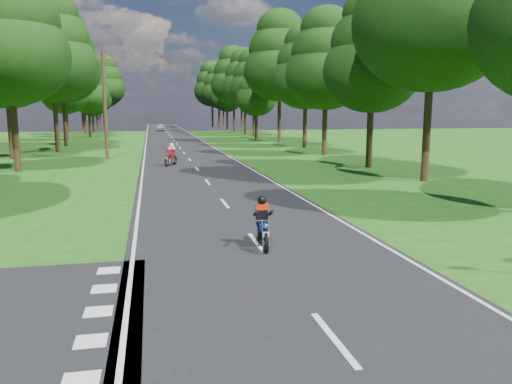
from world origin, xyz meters
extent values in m
plane|color=#1A4F12|center=(0.00, 0.00, 0.00)|extent=(160.00, 160.00, 0.00)
cube|color=black|center=(0.00, 50.00, 0.01)|extent=(7.00, 140.00, 0.02)
cube|color=silver|center=(0.00, -4.00, 0.02)|extent=(0.12, 2.00, 0.01)
cube|color=silver|center=(0.00, 2.00, 0.02)|extent=(0.12, 2.00, 0.01)
cube|color=silver|center=(0.00, 8.00, 0.02)|extent=(0.12, 2.00, 0.01)
cube|color=silver|center=(0.00, 14.00, 0.02)|extent=(0.12, 2.00, 0.01)
cube|color=silver|center=(0.00, 20.00, 0.02)|extent=(0.12, 2.00, 0.01)
cube|color=silver|center=(0.00, 26.00, 0.02)|extent=(0.12, 2.00, 0.01)
cube|color=silver|center=(0.00, 32.00, 0.02)|extent=(0.12, 2.00, 0.01)
cube|color=silver|center=(0.00, 38.00, 0.02)|extent=(0.12, 2.00, 0.01)
cube|color=silver|center=(0.00, 44.00, 0.02)|extent=(0.12, 2.00, 0.01)
cube|color=silver|center=(0.00, 50.00, 0.02)|extent=(0.12, 2.00, 0.01)
cube|color=silver|center=(0.00, 56.00, 0.02)|extent=(0.12, 2.00, 0.01)
cube|color=silver|center=(0.00, 62.00, 0.02)|extent=(0.12, 2.00, 0.01)
cube|color=silver|center=(0.00, 68.00, 0.02)|extent=(0.12, 2.00, 0.01)
cube|color=silver|center=(0.00, 74.00, 0.02)|extent=(0.12, 2.00, 0.01)
cube|color=silver|center=(0.00, 80.00, 0.02)|extent=(0.12, 2.00, 0.01)
cube|color=silver|center=(0.00, 86.00, 0.02)|extent=(0.12, 2.00, 0.01)
cube|color=silver|center=(0.00, 92.00, 0.02)|extent=(0.12, 2.00, 0.01)
cube|color=silver|center=(0.00, 98.00, 0.02)|extent=(0.12, 2.00, 0.01)
cube|color=silver|center=(0.00, 104.00, 0.02)|extent=(0.12, 2.00, 0.01)
cube|color=silver|center=(0.00, 110.00, 0.02)|extent=(0.12, 2.00, 0.01)
cube|color=silver|center=(0.00, 116.00, 0.02)|extent=(0.12, 2.00, 0.01)
cube|color=silver|center=(-3.30, 50.00, 0.02)|extent=(0.10, 140.00, 0.01)
cube|color=silver|center=(3.30, 50.00, 0.02)|extent=(0.10, 140.00, 0.01)
cube|color=silver|center=(-3.80, -4.50, 0.02)|extent=(0.50, 0.50, 0.01)
cube|color=silver|center=(-3.80, -3.30, 0.02)|extent=(0.50, 0.50, 0.01)
cube|color=silver|center=(-3.80, -2.10, 0.02)|extent=(0.50, 0.50, 0.01)
cube|color=silver|center=(-3.80, -0.90, 0.02)|extent=(0.50, 0.50, 0.01)
cube|color=silver|center=(-3.80, 0.30, 0.02)|extent=(0.50, 0.50, 0.01)
cylinder|color=black|center=(-10.57, 20.76, 1.96)|extent=(0.40, 0.40, 3.91)
ellipsoid|color=black|center=(-10.57, 20.76, 6.78)|extent=(6.85, 6.85, 5.82)
ellipsoid|color=black|center=(-10.57, 20.76, 8.68)|extent=(5.87, 5.87, 4.99)
cylinder|color=black|center=(-12.94, 29.18, 1.90)|extent=(0.40, 0.40, 3.79)
ellipsoid|color=black|center=(-12.94, 29.18, 6.57)|extent=(6.64, 6.64, 5.64)
ellipsoid|color=black|center=(-12.94, 29.18, 8.41)|extent=(5.69, 5.69, 4.84)
ellipsoid|color=black|center=(-12.94, 29.18, 10.26)|extent=(4.27, 4.27, 3.63)
cylinder|color=black|center=(-10.82, 35.60, 2.16)|extent=(0.40, 0.40, 4.32)
ellipsoid|color=black|center=(-10.82, 35.60, 7.47)|extent=(7.56, 7.56, 6.42)
ellipsoid|color=black|center=(-10.82, 35.60, 9.58)|extent=(6.48, 6.48, 5.51)
ellipsoid|color=black|center=(-10.82, 35.60, 11.68)|extent=(4.86, 4.86, 4.13)
cylinder|color=black|center=(-11.26, 43.10, 2.20)|extent=(0.40, 0.40, 4.40)
ellipsoid|color=black|center=(-11.26, 43.10, 7.62)|extent=(7.71, 7.71, 6.55)
ellipsoid|color=black|center=(-11.26, 43.10, 9.77)|extent=(6.60, 6.60, 5.61)
ellipsoid|color=black|center=(-11.26, 43.10, 11.92)|extent=(4.95, 4.95, 4.21)
cylinder|color=black|center=(-12.61, 52.78, 1.60)|extent=(0.40, 0.40, 3.20)
ellipsoid|color=black|center=(-12.61, 52.78, 5.54)|extent=(5.60, 5.60, 4.76)
ellipsoid|color=black|center=(-12.61, 52.78, 7.10)|extent=(4.80, 4.80, 4.08)
ellipsoid|color=black|center=(-12.61, 52.78, 8.66)|extent=(3.60, 3.60, 3.06)
cylinder|color=black|center=(-10.75, 60.15, 1.61)|extent=(0.40, 0.40, 3.22)
ellipsoid|color=black|center=(-10.75, 60.15, 5.58)|extent=(5.64, 5.64, 4.79)
ellipsoid|color=black|center=(-10.75, 60.15, 7.15)|extent=(4.83, 4.83, 4.11)
ellipsoid|color=black|center=(-10.75, 60.15, 8.72)|extent=(3.62, 3.62, 3.08)
cylinder|color=black|center=(-12.29, 67.91, 1.80)|extent=(0.40, 0.40, 3.61)
ellipsoid|color=black|center=(-12.29, 67.91, 6.25)|extent=(6.31, 6.31, 5.37)
ellipsoid|color=black|center=(-12.29, 67.91, 8.01)|extent=(5.41, 5.41, 4.60)
ellipsoid|color=black|center=(-12.29, 67.91, 9.76)|extent=(4.06, 4.06, 3.45)
cylinder|color=black|center=(-11.94, 75.74, 1.33)|extent=(0.40, 0.40, 2.67)
ellipsoid|color=black|center=(-11.94, 75.74, 4.62)|extent=(4.67, 4.67, 3.97)
ellipsoid|color=black|center=(-11.94, 75.74, 5.92)|extent=(4.00, 4.00, 3.40)
ellipsoid|color=black|center=(-11.94, 75.74, 7.22)|extent=(3.00, 3.00, 2.55)
cylinder|color=black|center=(-12.18, 84.90, 1.54)|extent=(0.40, 0.40, 3.09)
ellipsoid|color=black|center=(-12.18, 84.90, 5.34)|extent=(5.40, 5.40, 4.59)
ellipsoid|color=black|center=(-12.18, 84.90, 6.85)|extent=(4.63, 4.63, 3.93)
ellipsoid|color=black|center=(-12.18, 84.90, 8.35)|extent=(3.47, 3.47, 2.95)
cylinder|color=black|center=(-11.23, 91.41, 2.24)|extent=(0.40, 0.40, 4.48)
ellipsoid|color=black|center=(-11.23, 91.41, 7.75)|extent=(7.84, 7.84, 6.66)
ellipsoid|color=black|center=(-11.23, 91.41, 9.94)|extent=(6.72, 6.72, 5.71)
ellipsoid|color=black|center=(-11.23, 91.41, 12.12)|extent=(5.04, 5.04, 4.28)
cylinder|color=black|center=(-12.28, 100.39, 2.05)|extent=(0.40, 0.40, 4.09)
ellipsoid|color=black|center=(-12.28, 100.39, 7.09)|extent=(7.16, 7.16, 6.09)
ellipsoid|color=black|center=(-12.28, 100.39, 9.08)|extent=(6.14, 6.14, 5.22)
ellipsoid|color=black|center=(-12.28, 100.39, 11.08)|extent=(4.61, 4.61, 3.92)
cylinder|color=black|center=(11.06, 12.20, 2.28)|extent=(0.40, 0.40, 4.56)
ellipsoid|color=black|center=(11.06, 12.20, 7.89)|extent=(7.98, 7.98, 6.78)
cylinder|color=black|center=(10.92, 18.69, 1.75)|extent=(0.40, 0.40, 3.49)
ellipsoid|color=black|center=(10.92, 18.69, 6.05)|extent=(6.12, 6.12, 5.20)
ellipsoid|color=black|center=(10.92, 18.69, 7.75)|extent=(5.24, 5.24, 4.46)
ellipsoid|color=black|center=(10.92, 18.69, 9.46)|extent=(3.93, 3.93, 3.34)
cylinder|color=black|center=(11.06, 27.58, 1.85)|extent=(0.40, 0.40, 3.69)
ellipsoid|color=black|center=(11.06, 27.58, 6.39)|extent=(6.46, 6.46, 5.49)
ellipsoid|color=black|center=(11.06, 27.58, 8.19)|extent=(5.54, 5.54, 4.71)
ellipsoid|color=black|center=(11.06, 27.58, 9.99)|extent=(4.15, 4.15, 3.53)
cylinder|color=black|center=(12.17, 36.42, 1.87)|extent=(0.40, 0.40, 3.74)
ellipsoid|color=black|center=(12.17, 36.42, 6.48)|extent=(6.55, 6.55, 5.57)
ellipsoid|color=black|center=(12.17, 36.42, 8.31)|extent=(5.62, 5.62, 4.77)
ellipsoid|color=black|center=(12.17, 36.42, 10.13)|extent=(4.21, 4.21, 3.58)
cylinder|color=black|center=(11.72, 44.72, 2.32)|extent=(0.40, 0.40, 4.64)
ellipsoid|color=black|center=(11.72, 44.72, 8.04)|extent=(8.12, 8.12, 6.91)
ellipsoid|color=black|center=(11.72, 44.72, 10.30)|extent=(6.96, 6.96, 5.92)
ellipsoid|color=black|center=(11.72, 44.72, 12.56)|extent=(5.22, 5.22, 4.44)
cylinder|color=black|center=(10.55, 51.92, 1.45)|extent=(0.40, 0.40, 2.91)
ellipsoid|color=black|center=(10.55, 51.92, 5.03)|extent=(5.09, 5.09, 4.33)
ellipsoid|color=black|center=(10.55, 51.92, 6.45)|extent=(4.36, 4.36, 3.71)
ellipsoid|color=black|center=(10.55, 51.92, 7.87)|extent=(3.27, 3.27, 2.78)
cylinder|color=black|center=(11.77, 59.40, 1.94)|extent=(0.40, 0.40, 3.88)
ellipsoid|color=black|center=(11.77, 59.40, 6.71)|extent=(6.78, 6.78, 5.77)
ellipsoid|color=black|center=(11.77, 59.40, 8.60)|extent=(5.81, 5.81, 4.94)
ellipsoid|color=black|center=(11.77, 59.40, 10.49)|extent=(4.36, 4.36, 3.71)
cylinder|color=black|center=(12.10, 67.87, 2.09)|extent=(0.40, 0.40, 4.18)
ellipsoid|color=black|center=(12.10, 67.87, 7.23)|extent=(7.31, 7.31, 6.21)
ellipsoid|color=black|center=(12.10, 67.87, 9.27)|extent=(6.27, 6.27, 5.33)
ellipsoid|color=black|center=(12.10, 67.87, 11.31)|extent=(4.70, 4.70, 4.00)
cylinder|color=black|center=(11.80, 76.83, 2.32)|extent=(0.40, 0.40, 4.63)
ellipsoid|color=black|center=(11.80, 76.83, 8.02)|extent=(8.11, 8.11, 6.89)
ellipsoid|color=black|center=(11.80, 76.83, 10.28)|extent=(6.95, 6.95, 5.91)
ellipsoid|color=black|center=(11.80, 76.83, 12.54)|extent=(5.21, 5.21, 4.43)
cylinder|color=black|center=(11.69, 84.12, 1.68)|extent=(0.40, 0.40, 3.36)
ellipsoid|color=black|center=(11.69, 84.12, 5.82)|extent=(5.88, 5.88, 5.00)
ellipsoid|color=black|center=(11.69, 84.12, 7.46)|extent=(5.04, 5.04, 4.29)
ellipsoid|color=black|center=(11.69, 84.12, 9.10)|extent=(3.78, 3.78, 3.21)
cylinder|color=black|center=(11.14, 91.34, 2.04)|extent=(0.40, 0.40, 4.09)
ellipsoid|color=black|center=(11.14, 91.34, 7.07)|extent=(7.15, 7.15, 6.08)
ellipsoid|color=black|center=(11.14, 91.34, 9.07)|extent=(6.13, 6.13, 5.21)
ellipsoid|color=black|center=(11.14, 91.34, 11.06)|extent=(4.60, 4.60, 3.91)
cylinder|color=black|center=(10.68, 99.10, 2.24)|extent=(0.40, 0.40, 4.48)
ellipsoid|color=black|center=(10.68, 99.10, 7.76)|extent=(7.84, 7.84, 6.66)
ellipsoid|color=black|center=(10.68, 99.10, 9.94)|extent=(6.72, 6.72, 5.71)
ellipsoid|color=black|center=(10.68, 99.10, 12.13)|extent=(5.04, 5.04, 4.28)
cylinder|color=black|center=(-14.00, 110.00, 1.92)|extent=(0.40, 0.40, 3.84)
ellipsoid|color=black|center=(-14.00, 110.00, 6.65)|extent=(6.72, 6.72, 5.71)
ellipsoid|color=black|center=(-14.00, 110.00, 8.52)|extent=(5.76, 5.76, 4.90)
ellipsoid|color=black|center=(-14.00, 110.00, 10.39)|extent=(4.32, 4.32, 3.67)
cylinder|color=black|center=(15.00, 112.00, 2.08)|extent=(0.40, 0.40, 4.16)
ellipsoid|color=black|center=(15.00, 112.00, 7.20)|extent=(7.28, 7.28, 6.19)
ellipsoid|color=black|center=(15.00, 112.00, 9.23)|extent=(6.24, 6.24, 5.30)
ellipsoid|color=black|center=(15.00, 112.00, 11.26)|extent=(4.68, 4.68, 3.98)
cylinder|color=black|center=(-16.00, 95.00, 1.76)|extent=(0.40, 0.40, 3.52)
ellipsoid|color=black|center=(-16.00, 95.00, 6.09)|extent=(6.16, 6.16, 5.24)
ellipsoid|color=black|center=(-16.00, 95.00, 7.81)|extent=(5.28, 5.28, 4.49)
ellipsoid|color=black|center=(-16.00, 95.00, 9.53)|extent=(3.96, 3.96, 3.37)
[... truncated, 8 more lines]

